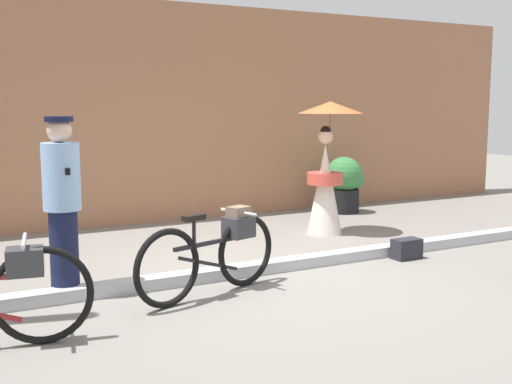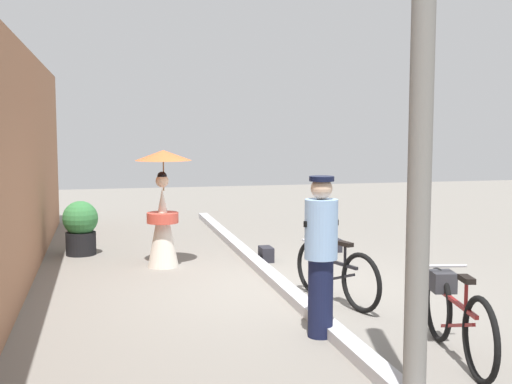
{
  "view_description": "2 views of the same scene",
  "coord_description": "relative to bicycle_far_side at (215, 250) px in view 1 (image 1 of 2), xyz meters",
  "views": [
    {
      "loc": [
        -3.18,
        -5.77,
        1.79
      ],
      "look_at": [
        0.02,
        0.14,
        0.85
      ],
      "focal_mm": 44.89,
      "sensor_mm": 36.0,
      "label": 1
    },
    {
      "loc": [
        -8.2,
        2.29,
        2.17
      ],
      "look_at": [
        0.68,
        0.19,
        1.25
      ],
      "focal_mm": 45.45,
      "sensor_mm": 36.0,
      "label": 2
    }
  ],
  "objects": [
    {
      "name": "person_with_parasol",
      "position": [
        2.53,
        1.86,
        0.53
      ],
      "size": [
        0.87,
        0.87,
        1.81
      ],
      "color": "silver",
      "rests_on": "ground_plane"
    },
    {
      "name": "backpack_spare",
      "position": [
        2.53,
        0.2,
        -0.3
      ],
      "size": [
        0.33,
        0.19,
        0.23
      ],
      "color": "#26262D",
      "rests_on": "ground_plane"
    },
    {
      "name": "sidewalk_curb",
      "position": [
        0.73,
        0.45,
        -0.36
      ],
      "size": [
        14.0,
        0.2,
        0.12
      ],
      "primitive_type": "cube",
      "color": "#B2B2B7",
      "rests_on": "ground_plane"
    },
    {
      "name": "person_officer",
      "position": [
        -1.26,
        0.59,
        0.47
      ],
      "size": [
        0.34,
        0.38,
        1.67
      ],
      "color": "#141938",
      "rests_on": "ground_plane"
    },
    {
      "name": "building_wall",
      "position": [
        0.73,
        3.94,
        1.21
      ],
      "size": [
        14.0,
        0.4,
        3.27
      ],
      "primitive_type": "cube",
      "color": "#9E6B4C",
      "rests_on": "ground_plane"
    },
    {
      "name": "potted_plant_by_door",
      "position": [
        3.79,
        3.13,
        0.07
      ],
      "size": [
        0.61,
        0.59,
        0.92
      ],
      "color": "black",
      "rests_on": "ground_plane"
    },
    {
      "name": "bicycle_far_side",
      "position": [
        0.0,
        0.0,
        0.0
      ],
      "size": [
        1.62,
        0.62,
        0.8
      ],
      "color": "black",
      "rests_on": "ground_plane"
    },
    {
      "name": "ground_plane",
      "position": [
        0.73,
        0.45,
        -0.42
      ],
      "size": [
        30.0,
        30.0,
        0.0
      ],
      "primitive_type": "plane",
      "color": "gray"
    }
  ]
}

